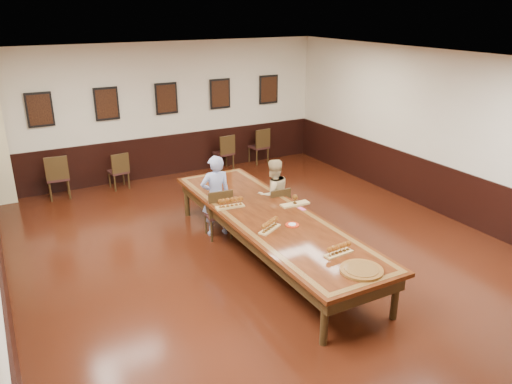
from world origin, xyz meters
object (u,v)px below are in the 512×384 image
spare_chair_a (57,176)px  person_man (216,196)px  person_woman (273,195)px  chair_woman (275,209)px  spare_chair_c (224,152)px  carved_platter (361,270)px  spare_chair_d (259,145)px  spare_chair_b (118,170)px  chair_man (218,212)px  conference_table (271,223)px

spare_chair_a → person_man: size_ratio=0.66×
person_man → person_woman: size_ratio=1.11×
chair_woman → spare_chair_c: (0.75, 3.85, 0.02)m
person_man → carved_platter: size_ratio=2.45×
spare_chair_d → person_man: bearing=45.8°
spare_chair_d → person_woman: bearing=59.3°
person_man → person_woman: 1.07m
spare_chair_b → person_man: 3.48m
spare_chair_b → spare_chair_c: spare_chair_c is taller
spare_chair_a → person_man: bearing=128.3°
spare_chair_b → carved_platter: (1.49, -6.72, 0.34)m
chair_man → spare_chair_b: bearing=-67.7°
chair_man → spare_chair_c: 3.99m
chair_woman → person_man: bearing=-19.9°
chair_man → spare_chair_a: 4.11m
chair_man → person_man: person_man is taller
spare_chair_b → person_man: size_ratio=0.57×
chair_woman → spare_chair_b: 4.21m
carved_platter → conference_table: bearing=93.2°
spare_chair_c → person_woman: 3.84m
spare_chair_b → person_woman: person_woman is taller
chair_woman → spare_chair_c: 3.92m
person_woman → conference_table: (-0.61, -0.96, -0.07)m
person_man → conference_table: size_ratio=0.30×
spare_chair_d → person_man: size_ratio=0.63×
conference_table → carved_platter: size_ratio=8.12×
spare_chair_c → carved_platter: size_ratio=1.49×
spare_chair_b → spare_chair_c: size_ratio=0.94×
person_woman → carved_platter: 3.13m
spare_chair_b → conference_table: spare_chair_b is taller
person_man → spare_chair_c: bearing=-110.2°
spare_chair_b → person_woman: (1.98, -3.62, 0.25)m
person_woman → conference_table: size_ratio=0.27×
person_woman → chair_woman: bearing=90.0°
chair_man → conference_table: size_ratio=0.19×
spare_chair_b → conference_table: 4.79m
spare_chair_d → carved_platter: bearing=66.2°
spare_chair_c → chair_man: bearing=57.7°
person_woman → chair_man: bearing=-9.8°
chair_woman → spare_chair_a: 4.97m
spare_chair_a → spare_chair_c: bearing=-174.0°
carved_platter → spare_chair_a: bearing=112.6°
spare_chair_d → conference_table: spare_chair_d is taller
spare_chair_c → spare_chair_a: bearing=-3.9°
chair_man → conference_table: 1.23m
spare_chair_c → conference_table: bearing=68.3°
spare_chair_c → spare_chair_d: bearing=178.2°
conference_table → chair_woman: bearing=54.9°
spare_chair_a → chair_man: bearing=127.3°
chair_woman → person_woman: bearing=-90.0°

